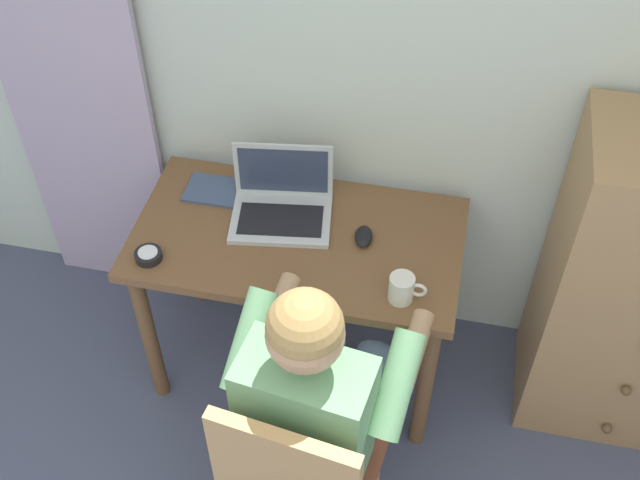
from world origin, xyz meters
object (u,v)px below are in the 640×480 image
at_px(desk, 298,258).
at_px(person_seated, 321,388).
at_px(laptop, 282,202).
at_px(coffee_mug, 402,288).
at_px(desk_clock, 148,255).
at_px(computer_mouse, 365,237).
at_px(chair, 300,473).
at_px(notebook_pad, 215,191).

height_order(desk, person_seated, person_seated).
bearing_deg(laptop, coffee_mug, -32.79).
relative_size(desk, person_seated, 0.92).
distance_m(desk, desk_clock, 0.51).
relative_size(desk_clock, coffee_mug, 0.75).
bearing_deg(person_seated, laptop, 113.09).
height_order(laptop, computer_mouse, laptop).
bearing_deg(coffee_mug, chair, -111.35).
bearing_deg(chair, notebook_pad, 120.17).
height_order(computer_mouse, coffee_mug, coffee_mug).
bearing_deg(person_seated, notebook_pad, 127.42).
relative_size(desk, coffee_mug, 9.29).
distance_m(person_seated, computer_mouse, 0.58).
relative_size(computer_mouse, desk_clock, 1.11).
xyz_separation_m(desk_clock, notebook_pad, (0.12, 0.36, -0.01)).
bearing_deg(laptop, computer_mouse, -12.70).
relative_size(laptop, notebook_pad, 1.78).
bearing_deg(desk_clock, desk, 24.43).
bearing_deg(coffee_mug, desk_clock, -179.70).
height_order(person_seated, laptop, person_seated).
bearing_deg(notebook_pad, desk_clock, -108.28).
relative_size(desk, chair, 1.25).
height_order(person_seated, notebook_pad, person_seated).
xyz_separation_m(computer_mouse, notebook_pad, (-0.56, 0.12, -0.01)).
bearing_deg(desk, coffee_mug, -27.76).
bearing_deg(laptop, notebook_pad, 167.79).
distance_m(computer_mouse, desk_clock, 0.72).
bearing_deg(coffee_mug, notebook_pad, 153.93).
height_order(chair, coffee_mug, chair).
bearing_deg(notebook_pad, laptop, -12.29).
bearing_deg(notebook_pad, coffee_mug, -26.15).
bearing_deg(chair, person_seated, 83.10).
bearing_deg(desk, chair, -76.45).
bearing_deg(notebook_pad, person_seated, -52.66).
distance_m(person_seated, laptop, 0.70).
bearing_deg(desk, laptop, 128.83).
distance_m(chair, notebook_pad, 1.04).
bearing_deg(computer_mouse, laptop, 160.45).
bearing_deg(computer_mouse, notebook_pad, 160.67).
bearing_deg(computer_mouse, coffee_mug, -62.27).
height_order(chair, computer_mouse, chair).
distance_m(desk_clock, notebook_pad, 0.37).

